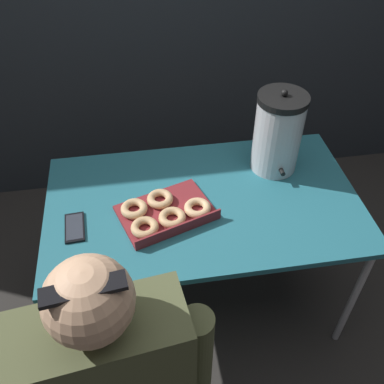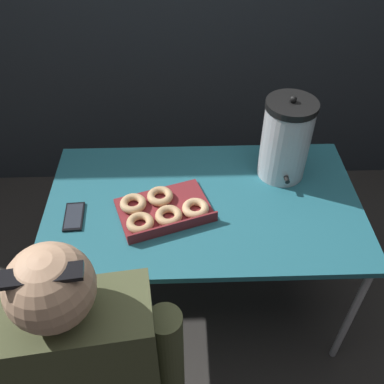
% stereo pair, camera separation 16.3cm
% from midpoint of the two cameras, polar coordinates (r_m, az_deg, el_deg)
% --- Properties ---
extents(ground_plane, '(12.00, 12.00, 0.00)m').
position_cam_midpoint_polar(ground_plane, '(2.40, 3.24, -13.79)').
color(ground_plane, '#2D2B28').
extents(folding_table, '(1.35, 0.79, 0.72)m').
position_cam_midpoint_polar(folding_table, '(1.87, 4.04, -2.43)').
color(folding_table, '#236675').
rests_on(folding_table, ground).
extents(donut_box, '(0.44, 0.36, 0.05)m').
position_cam_midpoint_polar(donut_box, '(1.77, -1.40, -2.51)').
color(donut_box, maroon).
rests_on(donut_box, folding_table).
extents(coffee_urn, '(0.22, 0.25, 0.40)m').
position_cam_midpoint_polar(coffee_urn, '(1.92, 14.81, 6.70)').
color(coffee_urn, silver).
rests_on(coffee_urn, folding_table).
extents(cell_phone, '(0.09, 0.16, 0.01)m').
position_cam_midpoint_polar(cell_phone, '(1.81, -13.01, -3.32)').
color(cell_phone, black).
rests_on(cell_phone, folding_table).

